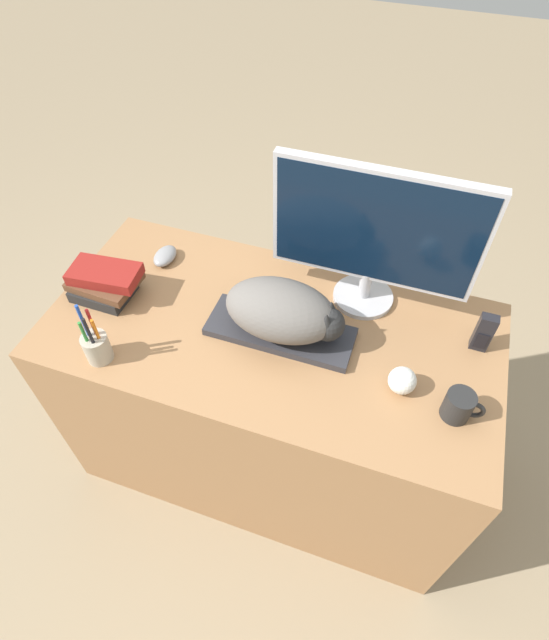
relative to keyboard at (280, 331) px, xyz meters
name	(u,v)px	position (x,y,z in m)	size (l,w,h in m)	color
ground_plane	(242,529)	(-0.03, -0.32, -0.79)	(12.00, 12.00, 0.00)	#998466
desk	(271,400)	(-0.03, 0.01, -0.40)	(1.33, 0.66, 0.78)	#9E7047
keyboard	(280,331)	(0.00, 0.00, 0.00)	(0.43, 0.15, 0.02)	#2D2D33
cat	(285,311)	(0.01, 0.00, 0.09)	(0.34, 0.20, 0.16)	#66605B
monitor	(375,234)	(0.20, 0.22, 0.24)	(0.58, 0.18, 0.45)	#B7B7BC
computer_mouse	(165,256)	(-0.46, 0.18, 0.01)	(0.07, 0.10, 0.04)	gray
coffee_mug	(459,406)	(0.51, -0.11, 0.03)	(0.10, 0.07, 0.08)	black
pen_cup	(96,346)	(-0.45, -0.24, 0.04)	(0.07, 0.07, 0.20)	#B2A893
baseball	(402,380)	(0.36, -0.07, 0.03)	(0.07, 0.07, 0.07)	silver
phone	(484,333)	(0.55, 0.14, 0.05)	(0.05, 0.03, 0.13)	black
book_stack	(104,282)	(-0.56, -0.02, 0.04)	(0.22, 0.16, 0.10)	black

